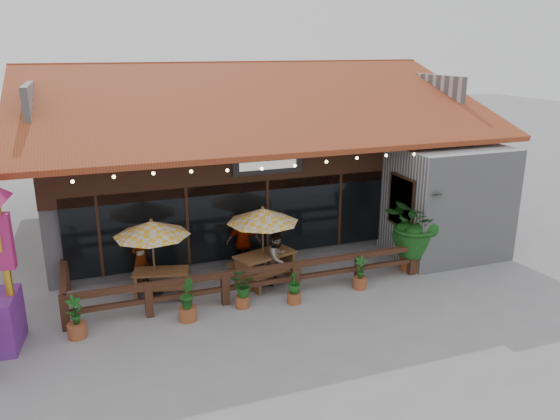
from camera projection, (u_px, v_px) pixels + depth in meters
name	position (u px, v px, depth m)	size (l,w,h in m)	color
ground	(304.00, 283.00, 15.92)	(100.00, 100.00, 0.00)	gray
restaurant_building	(246.00, 164.00, 21.30)	(15.50, 14.73, 6.09)	#9E9EA3
patio_railing	(232.00, 278.00, 14.76)	(10.00, 2.60, 0.92)	#432418
umbrella_left	(152.00, 229.00, 14.68)	(2.48, 2.48, 2.21)	brown
umbrella_right	(263.00, 216.00, 15.69)	(2.37, 2.37, 2.25)	brown
picnic_table_left	(161.00, 278.00, 15.07)	(1.75, 1.60, 0.72)	brown
picnic_table_right	(265.00, 262.00, 15.95)	(2.15, 1.99, 0.85)	brown
tropical_plant	(414.00, 224.00, 16.49)	(2.41, 2.31, 2.57)	brown
diner_a	(141.00, 257.00, 15.70)	(0.59, 0.39, 1.63)	#341B10
diner_b	(278.00, 258.00, 15.73)	(0.75, 0.58, 1.53)	#341B10
diner_c	(244.00, 242.00, 16.64)	(1.04, 0.43, 1.78)	#341B10
planter_a	(76.00, 320.00, 12.85)	(0.46, 0.44, 1.08)	brown
planter_b	(187.00, 302.00, 13.64)	(0.45, 0.47, 1.10)	brown
planter_c	(242.00, 289.00, 14.33)	(0.72, 0.68, 0.94)	brown
planter_d	(294.00, 288.00, 14.58)	(0.48, 0.48, 0.91)	brown
planter_e	(360.00, 275.00, 15.48)	(0.41, 0.41, 0.97)	brown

